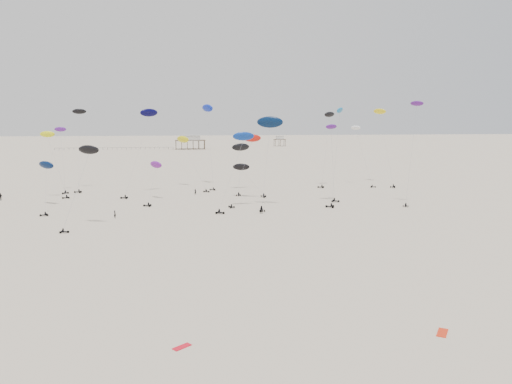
{
  "coord_description": "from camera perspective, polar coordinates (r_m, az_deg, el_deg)",
  "views": [
    {
      "loc": [
        -13.27,
        -6.1,
        20.89
      ],
      "look_at": [
        0.0,
        88.0,
        7.0
      ],
      "focal_mm": 35.0,
      "sensor_mm": 36.0,
      "label": 1
    }
  ],
  "objects": [
    {
      "name": "grounded_kite_a",
      "position": [
        54.29,
        20.52,
        -14.86
      ],
      "size": [
        1.99,
        2.32,
        0.08
      ],
      "primitive_type": "cube",
      "rotation": [
        0.0,
        0.0,
        0.96
      ],
      "color": "red",
      "rests_on": "ground"
    },
    {
      "name": "pier_fence",
      "position": [
        359.98,
        -15.85,
        4.8
      ],
      "size": [
        80.2,
        0.2,
        1.5
      ],
      "color": "black",
      "rests_on": "ground"
    },
    {
      "name": "rig_19",
      "position": [
        157.14,
        8.12,
        6.45
      ],
      "size": [
        7.14,
        8.13,
        23.43
      ],
      "rotation": [
        0.0,
        0.0,
        1.17
      ],
      "color": "black",
      "rests_on": "ground"
    },
    {
      "name": "rig_0",
      "position": [
        134.73,
        -1.02,
        2.03
      ],
      "size": [
        9.05,
        4.78,
        9.77
      ],
      "rotation": [
        0.0,
        0.0,
        3.17
      ],
      "color": "black",
      "rests_on": "ground"
    },
    {
      "name": "pavilion_small",
      "position": [
        393.37,
        2.73,
        5.77
      ],
      "size": [
        9.0,
        7.0,
        8.0
      ],
      "color": "brown",
      "rests_on": "ground"
    },
    {
      "name": "pavilion_main",
      "position": [
        356.5,
        -7.53,
        5.56
      ],
      "size": [
        21.0,
        13.0,
        9.8
      ],
      "color": "brown",
      "rests_on": "ground"
    },
    {
      "name": "rig_9",
      "position": [
        157.0,
        -19.59,
        6.01
      ],
      "size": [
        4.22,
        12.19,
        24.62
      ],
      "rotation": [
        0.0,
        0.0,
        1.54
      ],
      "color": "black",
      "rests_on": "ground"
    },
    {
      "name": "rig_1",
      "position": [
        127.38,
        17.45,
        5.27
      ],
      "size": [
        6.58,
        7.39,
        25.52
      ],
      "rotation": [
        0.0,
        0.0,
        5.77
      ],
      "color": "black",
      "rests_on": "ground"
    },
    {
      "name": "spectator_0",
      "position": [
        110.64,
        -15.81,
        -2.89
      ],
      "size": [
        0.79,
        0.86,
        1.94
      ],
      "primitive_type": "imported",
      "rotation": [
        0.0,
        0.0,
        2.16
      ],
      "color": "black",
      "rests_on": "ground"
    },
    {
      "name": "rig_13",
      "position": [
        129.82,
        -22.87,
        2.2
      ],
      "size": [
        6.66,
        18.22,
        17.34
      ],
      "rotation": [
        0.0,
        0.0,
        1.99
      ],
      "color": "black",
      "rests_on": "ground"
    },
    {
      "name": "rig_15",
      "position": [
        119.22,
        1.52,
        7.13
      ],
      "size": [
        7.16,
        10.55,
        21.9
      ],
      "rotation": [
        0.0,
        0.0,
        0.08
      ],
      "color": "black",
      "rests_on": "ground"
    },
    {
      "name": "spectator_2",
      "position": [
        145.77,
        -27.15,
        -0.85
      ],
      "size": [
        1.54,
        1.3,
        2.29
      ],
      "primitive_type": "imported",
      "rotation": [
        0.0,
        0.0,
        5.77
      ],
      "color": "black",
      "rests_on": "ground"
    },
    {
      "name": "rig_10",
      "position": [
        144.62,
        -12.54,
        7.47
      ],
      "size": [
        10.07,
        14.75,
        25.28
      ],
      "rotation": [
        0.0,
        0.0,
        1.48
      ],
      "color": "black",
      "rests_on": "ground"
    },
    {
      "name": "rig_12",
      "position": [
        142.98,
        -22.2,
        4.18
      ],
      "size": [
        7.42,
        4.12,
        17.89
      ],
      "rotation": [
        0.0,
        0.0,
        2.15
      ],
      "color": "black",
      "rests_on": "ground"
    },
    {
      "name": "rig_17",
      "position": [
        160.04,
        -5.52,
        8.73
      ],
      "size": [
        4.76,
        18.16,
        27.3
      ],
      "rotation": [
        0.0,
        0.0,
        1.63
      ],
      "color": "black",
      "rests_on": "ground"
    },
    {
      "name": "rig_2",
      "position": [
        123.7,
        9.14,
        4.98
      ],
      "size": [
        7.15,
        10.8,
        24.09
      ],
      "rotation": [
        0.0,
        0.0,
        1.21
      ],
      "color": "black",
      "rests_on": "ground"
    },
    {
      "name": "rig_4",
      "position": [
        117.16,
        -1.91,
        4.93
      ],
      "size": [
        10.2,
        10.93,
        19.1
      ],
      "rotation": [
        0.0,
        0.0,
        4.13
      ],
      "color": "black",
      "rests_on": "ground"
    },
    {
      "name": "spectator_3",
      "position": [
        140.42,
        -6.94,
        -0.3
      ],
      "size": [
        0.79,
        0.65,
        1.87
      ],
      "primitive_type": "imported",
      "rotation": [
        0.0,
        0.0,
        2.83
      ],
      "color": "black",
      "rests_on": "ground"
    },
    {
      "name": "rig_8",
      "position": [
        128.76,
        -0.83,
        4.98
      ],
      "size": [
        10.24,
        15.53,
        20.84
      ],
      "rotation": [
        0.0,
        0.0,
        0.53
      ],
      "color": "black",
      "rests_on": "ground"
    },
    {
      "name": "rig_6",
      "position": [
        156.36,
        -8.04,
        5.29
      ],
      "size": [
        10.14,
        18.64,
        20.92
      ],
      "rotation": [
        0.0,
        0.0,
        3.99
      ],
      "color": "black",
      "rests_on": "ground"
    },
    {
      "name": "ground_plane",
      "position": [
        207.58,
        -4.33,
        2.52
      ],
      "size": [
        900.0,
        900.0,
        0.0
      ],
      "primitive_type": "plane",
      "color": "beige"
    },
    {
      "name": "rig_7",
      "position": [
        127.79,
        8.8,
        3.61
      ],
      "size": [
        4.0,
        3.51,
        19.84
      ],
      "rotation": [
        0.0,
        0.0,
        4.18
      ],
      "color": "black",
      "rests_on": "ground"
    },
    {
      "name": "rig_14",
      "position": [
        102.33,
        -18.98,
        3.2
      ],
      "size": [
        7.19,
        9.19,
        16.52
      ],
      "rotation": [
        0.0,
        0.0,
        4.52
      ],
      "color": "black",
      "rests_on": "ground"
    },
    {
      "name": "rig_16",
      "position": [
        148.2,
        -1.79,
        4.53
      ],
      "size": [
        5.95,
        16.66,
        17.72
      ],
      "rotation": [
        0.0,
        0.0,
        6.02
      ],
      "color": "black",
      "rests_on": "ground"
    },
    {
      "name": "rig_18",
      "position": [
        131.58,
        -11.55,
        2.17
      ],
      "size": [
        4.75,
        15.17,
        14.32
      ],
      "rotation": [
        0.0,
        0.0,
        1.38
      ],
      "color": "black",
      "rests_on": "ground"
    },
    {
      "name": "grounded_kite_b",
      "position": [
        48.77,
        -8.46,
        -17.14
      ],
      "size": [
        1.85,
        1.66,
        0.07
      ],
      "primitive_type": "cube",
      "rotation": [
        0.0,
        0.0,
        0.66
      ],
      "color": "red",
      "rests_on": "ground"
    },
    {
      "name": "spectator_1",
      "position": [
        111.61,
        0.64,
        -2.47
      ],
      "size": [
        1.08,
        0.72,
        2.06
      ],
      "primitive_type": "imported",
      "rotation": [
        0.0,
        0.0,
        6.14
      ],
      "color": "black",
      "rests_on": "ground"
    },
    {
      "name": "rig_5",
      "position": [
        167.8,
        14.32,
        6.95
      ],
      "size": [
        4.43,
        18.22,
        26.17
      ],
      "rotation": [
        0.0,
        0.0,
        5.5
      ],
      "color": "black",
      "rests_on": "ground"
    },
    {
      "name": "rig_11",
      "position": [
        162.07,
        11.94,
        5.09
      ],
      "size": [
        5.32,
        11.65,
        19.69
      ],
      "rotation": [
        0.0,
        0.0,
        4.4
      ],
      "color": "black",
      "rests_on": "ground"
    },
    {
      "name": "rig_3",
      "position": [
        154.6,
        -21.26,
        3.88
      ],
      "size": [
        5.05,
        10.32,
        19.15
      ],
      "rotation": [
        0.0,
        0.0,
        2.6
      ],
      "color": "black",
      "rests_on": "ground"
    }
  ]
}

